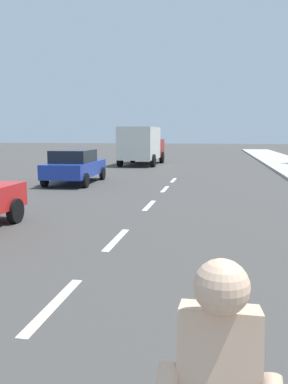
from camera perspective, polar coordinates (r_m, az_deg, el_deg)
The scene contains 8 objects.
ground_plane at distance 16.16m, azimuth 3.05°, elevation 0.37°, with size 160.00×160.00×0.00m, color #423F3D.
lane_stripe_2 at distance 5.59m, azimuth -13.15°, elevation -15.86°, with size 0.16×1.80×0.01m, color white.
lane_stripe_3 at distance 8.56m, azimuth -4.09°, elevation -7.00°, with size 0.16×1.80×0.01m, color white.
lane_stripe_4 at distance 12.54m, azimuth 0.79°, elevation -1.98°, with size 0.16×1.80×0.01m, color white.
lane_stripe_5 at distance 16.26m, azimuth 3.10°, elevation 0.44°, with size 0.16×1.80×0.01m, color white.
lane_stripe_6 at distance 19.43m, azimuth 4.37°, elevation 1.75°, with size 0.16×1.80×0.01m, color white.
parked_car_blue at distance 18.41m, azimuth -10.16°, elevation 3.88°, with size 2.21×4.50×1.57m.
delivery_truck at distance 29.10m, azimuth -0.34°, elevation 6.99°, with size 2.77×6.28×2.80m.
Camera 1 is at (2.12, 4.15, 2.29)m, focal length 36.11 mm.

